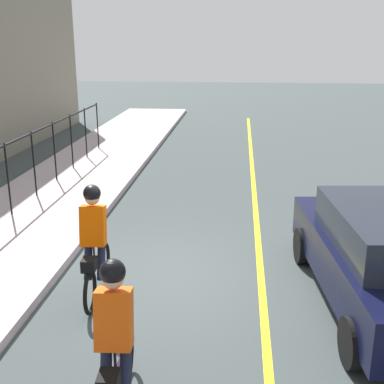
% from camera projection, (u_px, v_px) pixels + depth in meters
% --- Properties ---
extents(ground_plane, '(80.00, 80.00, 0.00)m').
position_uv_depth(ground_plane, '(166.00, 277.00, 8.45)').
color(ground_plane, '#3B4343').
extents(lane_line_centre, '(36.00, 0.12, 0.01)m').
position_uv_depth(lane_line_centre, '(261.00, 281.00, 8.30)').
color(lane_line_centre, yellow).
rests_on(lane_line_centre, ground).
extents(cyclist_lead, '(1.71, 0.38, 1.83)m').
position_uv_depth(cyclist_lead, '(95.00, 243.00, 7.52)').
color(cyclist_lead, black).
rests_on(cyclist_lead, ground).
extents(cyclist_follow, '(1.71, 0.38, 1.83)m').
position_uv_depth(cyclist_follow, '(116.00, 343.00, 5.05)').
color(cyclist_follow, black).
rests_on(cyclist_follow, ground).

